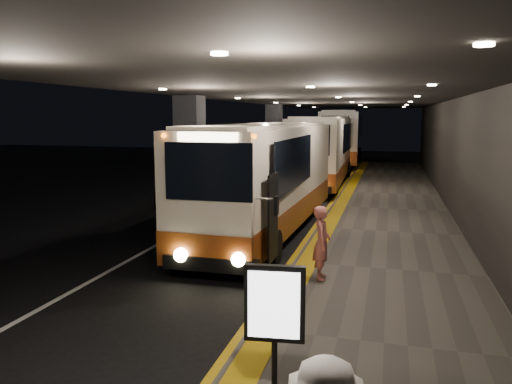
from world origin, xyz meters
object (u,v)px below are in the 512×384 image
at_px(coach_main, 268,183).
at_px(stanchion_post, 261,300).
at_px(coach_third, 340,139).
at_px(info_sign, 275,306).
at_px(passenger_boarding, 322,243).
at_px(coach_second, 323,153).

distance_m(coach_main, stanchion_post, 8.00).
bearing_deg(coach_third, info_sign, -89.54).
bearing_deg(coach_third, coach_main, -93.43).
relative_size(coach_main, coach_third, 0.84).
bearing_deg(passenger_boarding, coach_main, 19.83).
bearing_deg(stanchion_post, passenger_boarding, 79.25).
height_order(coach_second, stanchion_post, coach_second).
xyz_separation_m(coach_main, info_sign, (2.38, -9.36, -0.35)).
relative_size(coach_main, info_sign, 6.53).
bearing_deg(coach_third, passenger_boarding, -88.90).
distance_m(coach_second, stanchion_post, 19.92).
bearing_deg(coach_third, stanchion_post, -90.37).
distance_m(info_sign, stanchion_post, 1.81).
height_order(coach_second, passenger_boarding, coach_second).
bearing_deg(coach_second, coach_third, 89.86).
xyz_separation_m(coach_third, passenger_boarding, (2.49, -29.66, -0.98)).
xyz_separation_m(coach_second, passenger_boarding, (2.20, -16.73, -0.77)).
distance_m(passenger_boarding, info_sign, 4.73).
relative_size(coach_main, passenger_boarding, 6.71).
xyz_separation_m(coach_second, stanchion_post, (1.61, -19.83, -1.02)).
bearing_deg(info_sign, passenger_boarding, 83.54).
xyz_separation_m(passenger_boarding, info_sign, (0.01, -4.72, 0.31)).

